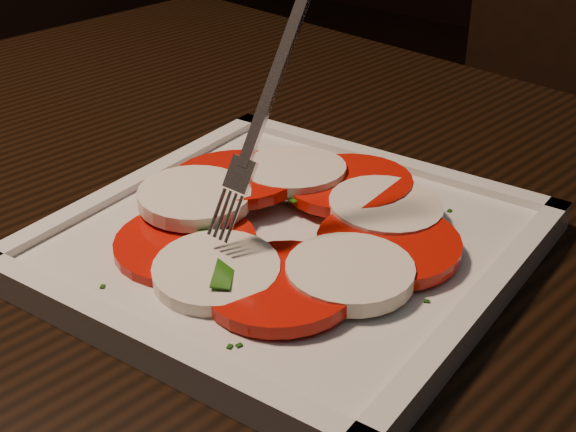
# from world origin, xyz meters

# --- Properties ---
(table) EXTENTS (1.28, 0.92, 0.75)m
(table) POSITION_xyz_m (-0.24, 0.05, 0.65)
(table) COLOR black
(table) RESTS_ON ground
(chair) EXTENTS (0.45, 0.45, 0.93)m
(chair) POSITION_xyz_m (-0.37, 0.83, 0.53)
(chair) COLOR black
(chair) RESTS_ON ground
(plate) EXTENTS (0.30, 0.30, 0.01)m
(plate) POSITION_xyz_m (-0.26, 0.04, 0.76)
(plate) COLOR silver
(plate) RESTS_ON table
(caprese_salad) EXTENTS (0.24, 0.23, 0.02)m
(caprese_salad) POSITION_xyz_m (-0.26, 0.04, 0.77)
(caprese_salad) COLOR #C50B04
(caprese_salad) RESTS_ON plate
(fork) EXTENTS (0.04, 0.09, 0.14)m
(fork) POSITION_xyz_m (-0.27, 0.04, 0.86)
(fork) COLOR white
(fork) RESTS_ON caprese_salad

